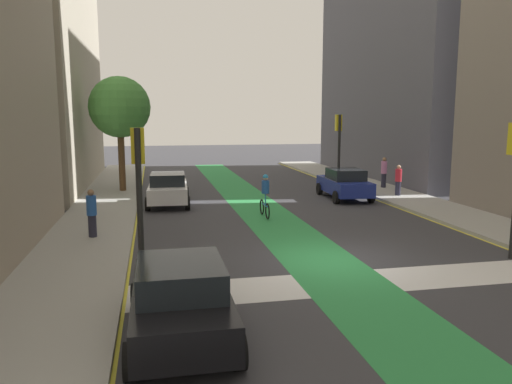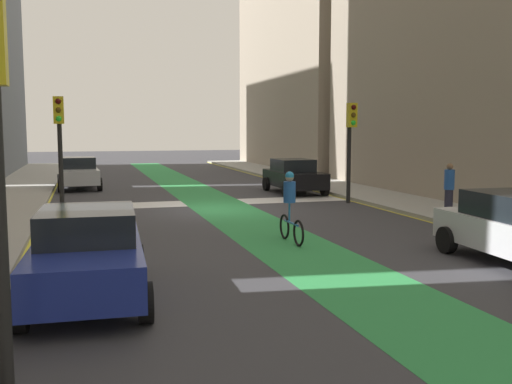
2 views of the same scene
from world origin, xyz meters
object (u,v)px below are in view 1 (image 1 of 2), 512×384
(car_blue_right_far, at_px, (344,183))
(pedestrian_sidewalk_left_a, at_px, (92,213))
(street_tree_near, at_px, (120,108))
(traffic_signal_near_left, at_px, (139,173))
(pedestrian_sidewalk_right_a, at_px, (398,180))
(car_white_left_far, at_px, (168,189))
(pedestrian_sidewalk_right_b, at_px, (384,172))
(cyclist_in_lane, at_px, (265,195))
(traffic_signal_far_right, at_px, (339,137))
(car_black_left_near, at_px, (181,298))

(car_blue_right_far, xyz_separation_m, pedestrian_sidewalk_left_a, (-11.86, -6.63, 0.19))
(street_tree_near, bearing_deg, traffic_signal_near_left, -84.94)
(pedestrian_sidewalk_right_a, xyz_separation_m, street_tree_near, (-14.28, 4.73, 3.77))
(car_white_left_far, bearing_deg, car_blue_right_far, 0.23)
(pedestrian_sidewalk_left_a, bearing_deg, pedestrian_sidewalk_right_b, 30.75)
(car_blue_right_far, distance_m, street_tree_near, 12.86)
(car_white_left_far, relative_size, cyclist_in_lane, 2.31)
(car_white_left_far, relative_size, pedestrian_sidewalk_right_a, 2.68)
(traffic_signal_far_right, distance_m, car_black_left_near, 21.11)
(traffic_signal_far_right, xyz_separation_m, car_black_left_near, (-10.23, -18.32, -2.25))
(traffic_signal_far_right, bearing_deg, car_black_left_near, -119.18)
(street_tree_near, bearing_deg, pedestrian_sidewalk_left_a, -92.12)
(street_tree_near, bearing_deg, traffic_signal_far_right, -4.14)
(car_black_left_near, distance_m, car_white_left_far, 14.87)
(car_black_left_near, height_order, car_white_left_far, same)
(car_blue_right_far, distance_m, cyclist_in_lane, 6.42)
(cyclist_in_lane, bearing_deg, car_black_left_near, -110.71)
(traffic_signal_near_left, xyz_separation_m, pedestrian_sidewalk_left_a, (-1.74, 4.08, -1.81))
(pedestrian_sidewalk_right_a, bearing_deg, traffic_signal_near_left, -141.50)
(pedestrian_sidewalk_left_a, bearing_deg, pedestrian_sidewalk_right_a, 22.95)
(traffic_signal_far_right, bearing_deg, traffic_signal_near_left, -128.05)
(traffic_signal_near_left, relative_size, street_tree_near, 0.63)
(car_black_left_near, relative_size, street_tree_near, 0.67)
(traffic_signal_near_left, relative_size, pedestrian_sidewalk_right_b, 2.26)
(traffic_signal_near_left, bearing_deg, traffic_signal_far_right, 51.95)
(car_black_left_near, distance_m, pedestrian_sidewalk_right_b, 21.51)
(traffic_signal_near_left, height_order, pedestrian_sidewalk_right_a, traffic_signal_near_left)
(car_blue_right_far, distance_m, pedestrian_sidewalk_left_a, 13.59)
(traffic_signal_far_right, height_order, car_blue_right_far, traffic_signal_far_right)
(car_black_left_near, relative_size, pedestrian_sidewalk_right_a, 2.63)
(traffic_signal_far_right, xyz_separation_m, pedestrian_sidewalk_right_b, (2.47, -0.96, -2.00))
(car_blue_right_far, distance_m, pedestrian_sidewalk_right_b, 4.21)
(traffic_signal_near_left, bearing_deg, pedestrian_sidewalk_right_a, 38.50)
(traffic_signal_far_right, bearing_deg, car_blue_right_far, -105.29)
(pedestrian_sidewalk_right_a, relative_size, street_tree_near, 0.25)
(street_tree_near, bearing_deg, pedestrian_sidewalk_right_a, -18.31)
(car_black_left_near, xyz_separation_m, street_tree_near, (-2.16, 19.22, 3.93))
(street_tree_near, bearing_deg, car_blue_right_far, -20.67)
(car_white_left_far, bearing_deg, traffic_signal_far_right, 19.06)
(traffic_signal_far_right, relative_size, car_blue_right_far, 1.02)
(pedestrian_sidewalk_left_a, bearing_deg, traffic_signal_near_left, -66.93)
(cyclist_in_lane, height_order, pedestrian_sidewalk_left_a, cyclist_in_lane)
(car_white_left_far, distance_m, street_tree_near, 6.33)
(car_white_left_far, bearing_deg, pedestrian_sidewalk_right_a, -1.78)
(pedestrian_sidewalk_right_b, bearing_deg, car_blue_right_far, -144.18)
(car_blue_right_far, bearing_deg, traffic_signal_near_left, -133.40)
(car_blue_right_far, xyz_separation_m, street_tree_near, (-11.45, 4.32, 3.93))
(car_blue_right_far, xyz_separation_m, pedestrian_sidewalk_right_b, (3.41, 2.46, 0.25))
(pedestrian_sidewalk_left_a, bearing_deg, traffic_signal_far_right, 38.14)
(car_blue_right_far, bearing_deg, pedestrian_sidewalk_left_a, -150.81)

